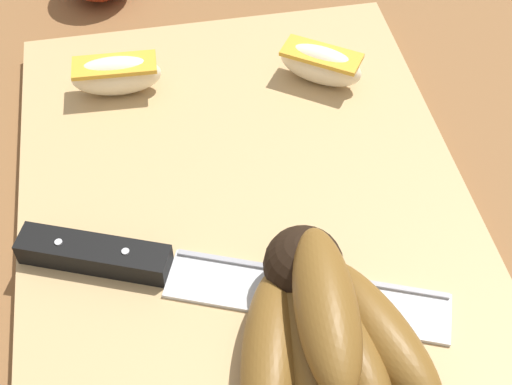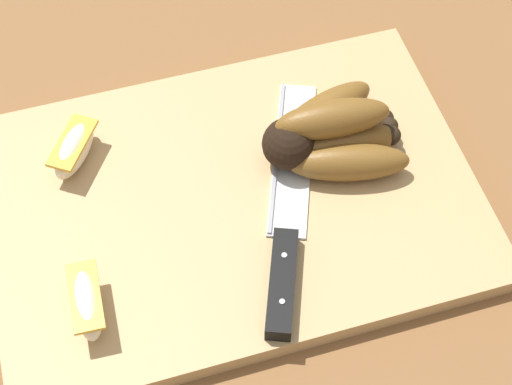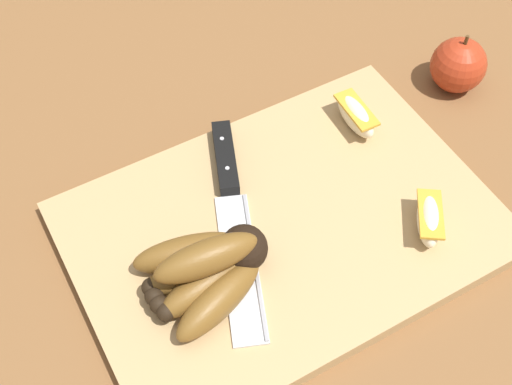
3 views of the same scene
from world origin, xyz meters
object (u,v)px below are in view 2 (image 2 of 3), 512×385
banana_bunch (330,134)px  apple_wedge_middle (74,149)px  apple_wedge_near (87,302)px  chefs_knife (286,237)px

banana_bunch → apple_wedge_middle: (-0.24, 0.06, -0.01)m
banana_bunch → apple_wedge_near: banana_bunch is taller
apple_wedge_middle → apple_wedge_near: bearing=-95.7°
chefs_knife → apple_wedge_near: size_ratio=3.77×
banana_bunch → chefs_knife: bearing=-129.8°
apple_wedge_near → apple_wedge_middle: bearing=84.3°
chefs_knife → apple_wedge_near: apple_wedge_near is taller
apple_wedge_near → apple_wedge_middle: apple_wedge_near is taller
chefs_knife → apple_wedge_middle: apple_wedge_middle is taller
chefs_knife → apple_wedge_near: 0.18m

